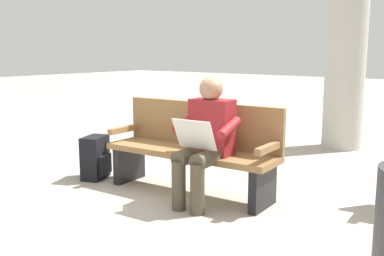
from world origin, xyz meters
name	(u,v)px	position (x,y,z in m)	size (l,w,h in m)	color
ground_plane	(190,193)	(0.00, 0.00, 0.00)	(40.00, 40.00, 0.00)	#A89E8E
bench_near	(194,147)	(0.00, -0.07, 0.46)	(1.83, 0.59, 0.90)	olive
person_seated	(206,137)	(-0.30, 0.14, 0.63)	(0.59, 0.59, 1.18)	maroon
backpack	(96,158)	(1.15, 0.22, 0.23)	(0.33, 0.38, 0.48)	black
support_pillar	(348,28)	(-0.44, -3.07, 1.72)	(0.57, 0.57, 3.45)	#B2AFA8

